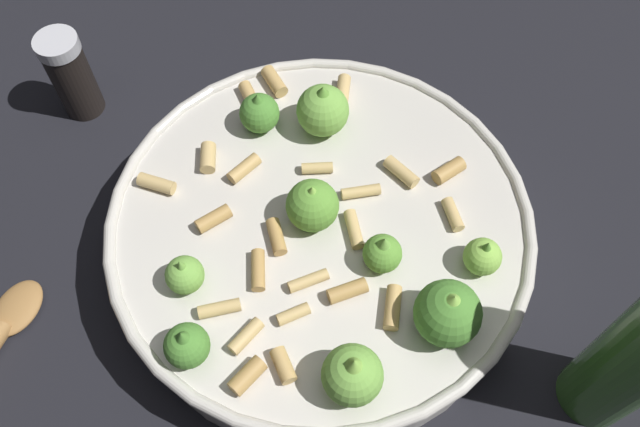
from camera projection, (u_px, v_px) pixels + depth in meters
The scene contains 3 objects.
ground_plane at pixel (320, 255), 0.57m from camera, with size 2.40×2.40×0.00m, color black.
cooking_pan at pixel (321, 236), 0.54m from camera, with size 0.34×0.34×0.12m.
pepper_shaker at pixel (71, 75), 0.62m from camera, with size 0.04×0.04×0.09m.
Camera 1 is at (-0.04, 0.25, 0.51)m, focal length 36.88 mm.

